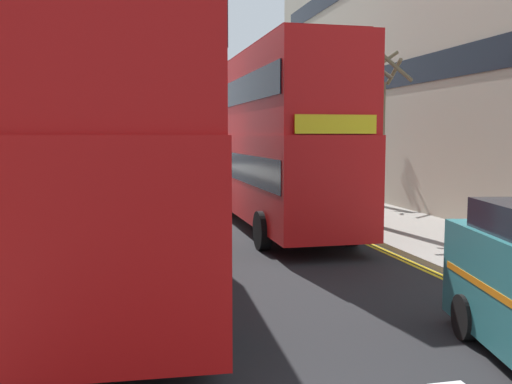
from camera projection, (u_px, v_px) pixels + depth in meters
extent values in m
cube|color=gray|center=(400.00, 226.00, 18.95)|extent=(4.00, 80.00, 0.14)
cube|color=yellow|center=(365.00, 241.00, 16.56)|extent=(0.10, 56.00, 0.01)
cube|color=yellow|center=(360.00, 241.00, 16.52)|extent=(0.10, 56.00, 0.01)
cube|color=#B20F0F|center=(132.00, 202.00, 11.26)|extent=(3.00, 10.91, 2.60)
cube|color=#B20F0F|center=(129.00, 69.00, 11.01)|extent=(2.94, 10.69, 2.50)
cube|color=black|center=(131.00, 187.00, 11.23)|extent=(3.01, 10.48, 0.84)
cube|color=black|center=(129.00, 64.00, 11.00)|extent=(2.99, 10.26, 0.80)
cube|color=yellow|center=(137.00, 126.00, 16.38)|extent=(2.00, 0.15, 0.44)
cylinder|color=black|center=(86.00, 236.00, 14.44)|extent=(0.35, 1.05, 1.04)
cylinder|color=black|center=(187.00, 233.00, 14.87)|extent=(0.35, 1.05, 1.04)
cylinder|color=black|center=(31.00, 320.00, 7.88)|extent=(0.35, 1.05, 1.04)
cylinder|color=black|center=(213.00, 310.00, 8.31)|extent=(0.35, 1.05, 1.04)
cube|color=red|center=(275.00, 175.00, 18.69)|extent=(2.56, 10.81, 2.60)
cube|color=red|center=(276.00, 96.00, 18.44)|extent=(2.51, 10.60, 2.50)
cube|color=black|center=(275.00, 166.00, 18.66)|extent=(2.59, 10.38, 0.84)
cube|color=black|center=(276.00, 93.00, 18.43)|extent=(2.58, 10.17, 0.80)
cube|color=yellow|center=(336.00, 124.00, 13.32)|extent=(2.00, 0.07, 0.44)
cube|color=maroon|center=(276.00, 54.00, 18.31)|extent=(2.31, 9.73, 0.10)
cylinder|color=black|center=(351.00, 227.00, 15.85)|extent=(0.31, 1.04, 1.04)
cylinder|color=black|center=(262.00, 231.00, 15.28)|extent=(0.31, 1.04, 1.04)
cylinder|color=black|center=(284.00, 200.00, 22.34)|extent=(0.31, 1.04, 1.04)
cylinder|color=black|center=(220.00, 202.00, 21.77)|extent=(0.31, 1.04, 1.04)
cylinder|color=black|center=(466.00, 317.00, 8.58)|extent=(0.35, 0.71, 0.68)
cylinder|color=#2D2D38|center=(296.00, 184.00, 29.48)|extent=(0.22, 0.22, 0.85)
cube|color=red|center=(296.00, 170.00, 29.41)|extent=(0.34, 0.22, 0.56)
sphere|color=#9E7051|center=(296.00, 162.00, 29.37)|extent=(0.20, 0.20, 0.20)
cylinder|color=#6B6047|center=(279.00, 137.00, 37.18)|extent=(0.38, 0.38, 5.54)
cylinder|color=#6B6047|center=(287.00, 88.00, 37.01)|extent=(0.19, 1.11, 0.82)
cylinder|color=#6B6047|center=(280.00, 89.00, 37.33)|extent=(0.97, 0.46, 0.74)
cylinder|color=#6B6047|center=(271.00, 87.00, 37.09)|extent=(0.83, 1.12, 0.94)
cylinder|color=#6B6047|center=(276.00, 86.00, 36.29)|extent=(1.11, 0.89, 0.96)
cylinder|color=#6B6047|center=(283.00, 87.00, 36.36)|extent=(1.15, 0.30, 0.85)
cylinder|color=#6B6047|center=(378.00, 155.00, 18.17)|extent=(0.38, 0.38, 4.54)
cylinder|color=#6B6047|center=(394.00, 72.00, 18.00)|extent=(0.16, 1.00, 0.75)
cylinder|color=#6B6047|center=(375.00, 68.00, 18.63)|extent=(1.52, 0.43, 1.12)
cylinder|color=#6B6047|center=(359.00, 67.00, 18.34)|extent=(1.25, 1.05, 1.11)
cylinder|color=#6B6047|center=(368.00, 61.00, 17.26)|extent=(1.12, 1.35, 1.20)
cylinder|color=#6B6047|center=(392.00, 63.00, 17.23)|extent=(1.45, 0.26, 1.06)
cylinder|color=#6B6047|center=(306.00, 140.00, 32.19)|extent=(0.35, 0.35, 5.29)
cylinder|color=#6B6047|center=(319.00, 82.00, 31.92)|extent=(0.38, 1.51, 1.11)
cylinder|color=#6B6047|center=(306.00, 83.00, 32.66)|extent=(1.59, 0.55, 1.18)
cylinder|color=#6B6047|center=(295.00, 84.00, 32.00)|extent=(0.61, 1.27, 0.98)
cylinder|color=#6B6047|center=(298.00, 82.00, 31.38)|extent=(0.90, 1.28, 1.07)
cylinder|color=#6B6047|center=(316.00, 81.00, 31.28)|extent=(1.47, 0.76, 1.14)
cylinder|color=#6B6047|center=(356.00, 155.00, 25.30)|extent=(0.39, 0.39, 4.08)
cylinder|color=#6B6047|center=(367.00, 101.00, 25.19)|extent=(0.17, 0.97, 0.73)
cylinder|color=#6B6047|center=(353.00, 102.00, 25.48)|extent=(0.92, 0.15, 0.69)
cylinder|color=#6B6047|center=(344.00, 98.00, 24.98)|extent=(0.23, 1.22, 0.90)
cylinder|color=#6B6047|center=(362.00, 98.00, 24.48)|extent=(1.23, 0.15, 0.91)
cube|color=#B2A893|center=(467.00, 47.00, 27.08)|extent=(10.00, 28.00, 14.37)
cube|color=black|center=(366.00, 82.00, 26.14)|extent=(0.04, 24.64, 1.00)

